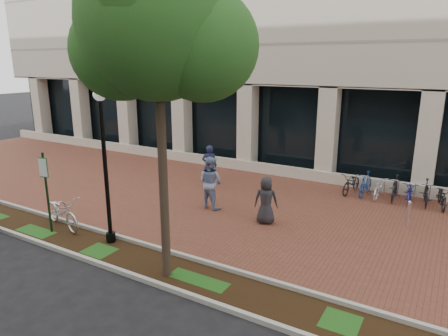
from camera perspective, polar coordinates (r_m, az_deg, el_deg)
The scene contains 14 objects.
ground at distance 15.26m, azimuth 1.54°, elevation -5.14°, with size 120.00×120.00×0.00m, color black.
brick_plaza at distance 15.25m, azimuth 1.54°, elevation -5.12°, with size 40.00×9.00×0.01m, color brown.
planting_strip at distance 11.33m, azimuth -11.76°, elevation -12.90°, with size 40.00×1.50×0.01m, color black.
curb_plaza_side at distance 11.81m, azimuth -9.30°, elevation -11.28°, with size 40.00×0.12×0.12m, color #B1B2A8.
curb_street_side at distance 10.84m, azimuth -14.49°, elevation -14.12°, with size 40.00×0.12×0.12m, color #B1B2A8.
parking_sign at distance 13.42m, azimuth -24.14°, elevation -1.96°, with size 0.34×0.07×2.59m.
lamppost at distance 11.82m, azimuth -16.68°, elevation 1.25°, with size 0.36×0.36×4.56m.
street_tree at distance 9.20m, azimuth -9.12°, elevation 18.66°, with size 4.14×3.45×7.81m.
locked_bicycle at distance 14.00m, azimuth -22.12°, elevation -5.78°, with size 0.73×2.09×1.10m, color silver.
pedestrian_left at distance 17.23m, azimuth -2.08°, elevation 0.35°, with size 0.66×0.43×1.80m, color #1B2044.
pedestrian_mid at distance 14.58m, azimuth -1.94°, elevation -2.08°, with size 0.94×0.73×1.94m, color #7C90BA.
pedestrian_right at distance 13.31m, azimuth 6.02°, elevation -4.60°, with size 0.79×0.51×1.61m, color #26252A.
bollard at distance 14.18m, azimuth 24.81°, elevation -6.06°, with size 0.12×0.12×0.96m.
bike_rack_cluster at distance 16.90m, azimuth 23.21°, elevation -2.76°, with size 4.12×1.71×0.96m.
Camera 1 is at (6.90, -12.56, 5.24)m, focal length 32.00 mm.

